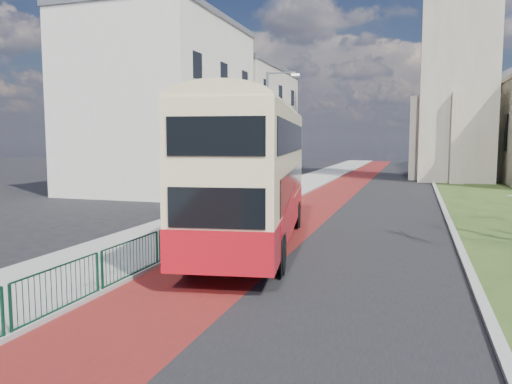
% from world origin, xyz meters
% --- Properties ---
extents(ground, '(160.00, 160.00, 0.00)m').
position_xyz_m(ground, '(0.00, 0.00, 0.00)').
color(ground, black).
rests_on(ground, ground).
extents(road_carriageway, '(9.00, 120.00, 0.01)m').
position_xyz_m(road_carriageway, '(1.50, 20.00, 0.01)').
color(road_carriageway, black).
rests_on(road_carriageway, ground).
extents(bus_lane, '(3.40, 120.00, 0.01)m').
position_xyz_m(bus_lane, '(-1.20, 20.00, 0.01)').
color(bus_lane, '#591414').
rests_on(bus_lane, ground).
extents(pavement_west, '(4.00, 120.00, 0.12)m').
position_xyz_m(pavement_west, '(-5.00, 20.00, 0.06)').
color(pavement_west, gray).
rests_on(pavement_west, ground).
extents(kerb_west, '(0.25, 120.00, 0.13)m').
position_xyz_m(kerb_west, '(-3.00, 20.00, 0.07)').
color(kerb_west, '#999993').
rests_on(kerb_west, ground).
extents(kerb_east, '(0.25, 80.00, 0.13)m').
position_xyz_m(kerb_east, '(6.10, 22.00, 0.07)').
color(kerb_east, '#999993').
rests_on(kerb_east, ground).
extents(pedestrian_railing, '(0.07, 24.00, 1.12)m').
position_xyz_m(pedestrian_railing, '(-2.95, 4.00, 0.55)').
color(pedestrian_railing, '#0E3E29').
rests_on(pedestrian_railing, ground).
extents(street_block_near, '(10.30, 14.30, 13.00)m').
position_xyz_m(street_block_near, '(-14.00, 22.00, 6.51)').
color(street_block_near, silver).
rests_on(street_block_near, ground).
extents(street_block_far, '(10.30, 16.30, 11.50)m').
position_xyz_m(street_block_far, '(-14.00, 38.00, 5.76)').
color(street_block_far, beige).
rests_on(street_block_far, ground).
extents(streetlamp, '(2.13, 0.18, 8.00)m').
position_xyz_m(streetlamp, '(-4.35, 18.00, 4.59)').
color(streetlamp, gray).
rests_on(streetlamp, pavement_west).
extents(bus, '(4.81, 12.53, 5.11)m').
position_xyz_m(bus, '(-1.06, 4.56, 2.92)').
color(bus, '#AF101A').
rests_on(bus, ground).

